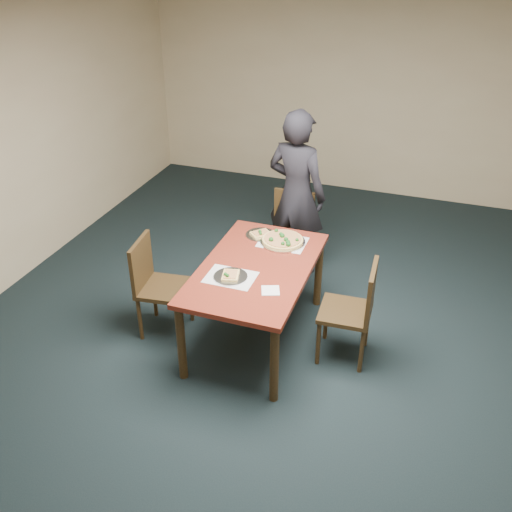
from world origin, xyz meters
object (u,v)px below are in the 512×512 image
(diner, at_px, (296,194))
(slice_plate_near, at_px, (230,276))
(chair_far, at_px, (291,230))
(chair_left, at_px, (155,281))
(chair_right, at_px, (355,307))
(dining_table, at_px, (256,275))
(pizza_pan, at_px, (283,240))
(slice_plate_far, at_px, (261,234))

(diner, height_order, slice_plate_near, diner)
(chair_far, xyz_separation_m, chair_left, (-0.86, -1.32, 0.00))
(chair_right, distance_m, slice_plate_near, 1.06)
(chair_left, xyz_separation_m, chair_right, (1.74, 0.20, 0.00))
(dining_table, distance_m, pizza_pan, 0.49)
(chair_far, relative_size, pizza_pan, 2.22)
(chair_far, height_order, chair_right, same)
(chair_right, bearing_deg, diner, -147.66)
(chair_right, height_order, slice_plate_far, chair_right)
(slice_plate_near, distance_m, slice_plate_far, 0.76)
(diner, bearing_deg, chair_left, 72.13)
(chair_left, bearing_deg, chair_right, -90.69)
(chair_far, relative_size, chair_right, 1.00)
(diner, height_order, slice_plate_far, diner)
(chair_far, relative_size, diner, 0.52)
(chair_left, bearing_deg, diner, -38.70)
(dining_table, height_order, chair_far, chair_far)
(chair_left, distance_m, slice_plate_near, 0.79)
(slice_plate_near, height_order, slice_plate_far, same)
(chair_right, distance_m, pizza_pan, 0.92)
(chair_left, xyz_separation_m, slice_plate_near, (0.74, -0.06, 0.25))
(chair_right, xyz_separation_m, slice_plate_far, (-1.00, 0.50, 0.25))
(chair_right, xyz_separation_m, slice_plate_near, (-1.00, -0.26, 0.25))
(dining_table, distance_m, slice_plate_far, 0.56)
(chair_right, bearing_deg, chair_far, -144.66)
(chair_right, relative_size, slice_plate_near, 3.25)
(diner, xyz_separation_m, slice_plate_far, (-0.13, -0.73, -0.11))
(slice_plate_far, bearing_deg, chair_right, -26.75)
(slice_plate_far, bearing_deg, slice_plate_near, -89.97)
(diner, bearing_deg, pizza_pan, 110.84)
(chair_left, relative_size, slice_plate_near, 3.25)
(chair_left, bearing_deg, pizza_pan, -63.88)
(chair_right, xyz_separation_m, pizza_pan, (-0.77, 0.44, 0.26))
(chair_right, relative_size, diner, 0.52)
(pizza_pan, height_order, slice_plate_near, pizza_pan)
(pizza_pan, bearing_deg, slice_plate_far, 165.12)
(dining_table, distance_m, diner, 1.27)
(chair_far, relative_size, chair_left, 1.00)
(diner, height_order, pizza_pan, diner)
(chair_left, relative_size, chair_right, 1.00)
(chair_far, distance_m, chair_left, 1.57)
(slice_plate_far, bearing_deg, pizza_pan, -14.88)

